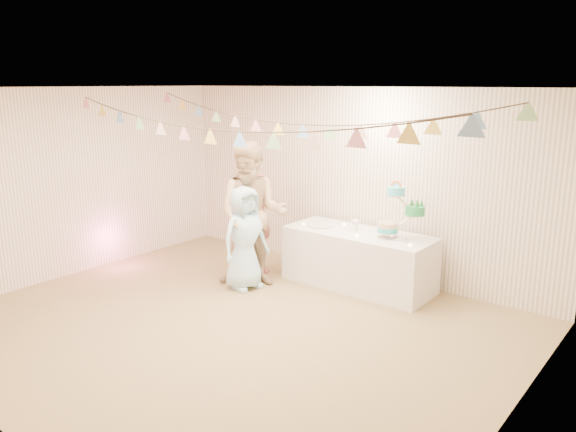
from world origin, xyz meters
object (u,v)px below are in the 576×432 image
Objects in this scene: person_adult_a at (254,213)px; table at (358,259)px; person_adult_b at (252,215)px; cake_stand at (400,212)px; person_child at (245,238)px.

table is at bearing -63.54° from person_adult_a.
cake_stand is at bearing -5.44° from person_adult_b.
person_adult_b is at bearing 18.79° from person_child.
cake_stand is 1.91m from person_adult_b.
table is 1.03× the size of person_adult_b.
cake_stand is at bearing -47.00° from person_child.
person_adult_a reaches higher than table.
person_adult_b reaches higher than person_child.
person_adult_b is (0.26, -0.32, 0.07)m from person_adult_a.
person_adult_a is 0.42m from person_adult_b.
person_adult_a is at bearing 97.30° from person_adult_b.
person_child reaches higher than table.
person_adult_a is at bearing 40.98° from person_child.
cake_stand reaches higher than table.
cake_stand reaches higher than person_child.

